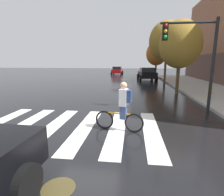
# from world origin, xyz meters

# --- Properties ---
(ground_plane) EXTENTS (120.00, 120.00, 0.00)m
(ground_plane) POSITION_xyz_m (0.00, 0.00, 0.00)
(ground_plane) COLOR black
(crosswalk_stripes) EXTENTS (6.44, 4.17, 0.01)m
(crosswalk_stripes) POSITION_xyz_m (-0.57, 0.00, 0.01)
(crosswalk_stripes) COLOR silver
(crosswalk_stripes) RESTS_ON ground
(manhole_cover) EXTENTS (0.64, 0.64, 0.01)m
(manhole_cover) POSITION_xyz_m (0.36, -3.06, 0.00)
(manhole_cover) COLOR #473D1E
(manhole_cover) RESTS_ON ground
(sedan_mid) EXTENTS (2.48, 4.82, 1.62)m
(sedan_mid) POSITION_xyz_m (3.50, 17.65, 0.84)
(sedan_mid) COLOR black
(sedan_mid) RESTS_ON ground
(sedan_far) EXTENTS (2.11, 4.30, 1.47)m
(sedan_far) POSITION_xyz_m (-1.23, 27.44, 0.76)
(sedan_far) COLOR maroon
(sedan_far) RESTS_ON ground
(cyclist) EXTENTS (1.69, 0.43, 1.69)m
(cyclist) POSITION_xyz_m (1.39, -0.12, 0.84)
(cyclist) COLOR black
(cyclist) RESTS_ON ground
(traffic_light_near) EXTENTS (2.47, 0.28, 4.20)m
(traffic_light_near) POSITION_xyz_m (4.41, 2.64, 2.86)
(traffic_light_near) COLOR black
(traffic_light_near) RESTS_ON ground
(fire_hydrant) EXTENTS (0.33, 0.22, 0.78)m
(fire_hydrant) POSITION_xyz_m (6.32, 5.25, 0.53)
(fire_hydrant) COLOR gold
(fire_hydrant) RESTS_ON sidewalk
(street_tree_near) EXTENTS (2.94, 2.94, 5.23)m
(street_tree_near) POSITION_xyz_m (4.98, 7.61, 3.53)
(street_tree_near) COLOR #4C3823
(street_tree_near) RESTS_ON ground
(street_tree_mid) EXTENTS (3.71, 3.71, 6.60)m
(street_tree_mid) POSITION_xyz_m (5.18, 14.11, 4.46)
(street_tree_mid) COLOR #4C3823
(street_tree_mid) RESTS_ON ground
(street_tree_far) EXTENTS (2.88, 2.88, 5.13)m
(street_tree_far) POSITION_xyz_m (4.95, 20.35, 3.46)
(street_tree_far) COLOR #4C3823
(street_tree_far) RESTS_ON ground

